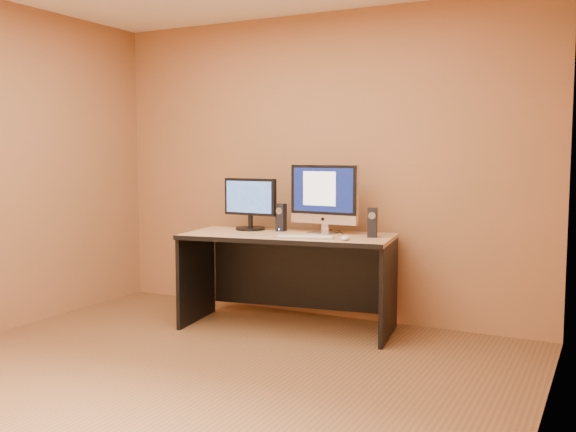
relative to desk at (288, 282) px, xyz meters
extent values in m
plane|color=brown|center=(0.02, -1.45, -0.38)|extent=(4.00, 4.00, 0.00)
cube|color=#BABBBF|center=(0.22, -0.15, 0.39)|extent=(0.46, 0.26, 0.02)
ellipsoid|color=white|center=(0.54, -0.12, 0.40)|extent=(0.07, 0.11, 0.04)
cylinder|color=black|center=(0.32, 0.31, 0.39)|extent=(0.13, 0.20, 0.01)
cylinder|color=black|center=(0.17, 0.32, 0.39)|extent=(0.07, 0.18, 0.01)
camera|label=1|loc=(2.32, -4.51, 1.02)|focal=40.00mm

